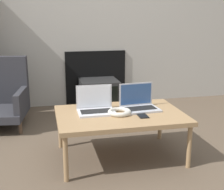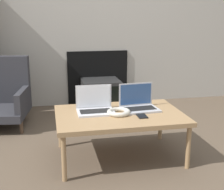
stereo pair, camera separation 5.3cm
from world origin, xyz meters
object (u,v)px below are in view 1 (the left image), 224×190
headphones (120,112)px  tv (99,94)px  laptop_left (96,106)px  phone (142,116)px  laptop_right (139,104)px

headphones → tv: bearing=86.1°
laptop_left → phone: (0.34, -0.19, -0.04)m
phone → tv: (-0.06, 1.55, -0.20)m
laptop_left → tv: (0.28, 1.36, -0.25)m
laptop_right → phone: bearing=-103.4°
laptop_right → headphones: (-0.20, -0.11, -0.03)m
headphones → phone: bearing=-28.0°
laptop_left → laptop_right: (0.37, -0.00, 0.00)m
headphones → tv: size_ratio=0.41×
phone → headphones: bearing=152.0°
tv → laptop_left: bearing=-101.5°
laptop_right → phone: laptop_right is taller
headphones → tv: 1.48m
headphones → phone: 0.19m
phone → tv: 1.57m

